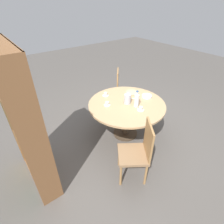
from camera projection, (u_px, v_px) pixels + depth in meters
The scene contains 12 objects.
ground_plane at pixel (125, 133), 3.57m from camera, with size 14.00×14.00×0.00m, color #56514C.
dining_table at pixel (127, 109), 3.23m from camera, with size 1.40×1.40×0.72m.
chair_a at pixel (123, 90), 4.09m from camera, with size 0.59×0.59×0.97m.
chair_b at pixel (138, 151), 2.48m from camera, with size 0.59×0.59×0.97m.
bookshelf at pixel (27, 127), 2.20m from camera, with size 0.99×0.28×1.99m.
coffee_pot at pixel (127, 98), 3.12m from camera, with size 0.12×0.12×0.22m.
water_bottle at pixel (137, 100), 3.02m from camera, with size 0.08×0.08×0.30m.
cake_main at pixel (132, 94), 3.38m from camera, with size 0.25×0.25×0.09m.
cup_a at pixel (107, 104), 3.10m from camera, with size 0.12×0.12×0.07m.
cup_b at pixel (141, 109), 2.97m from camera, with size 0.12×0.12×0.07m.
cup_c at pixel (106, 94), 3.40m from camera, with size 0.12×0.12×0.07m.
plate_stack at pixel (147, 96), 3.35m from camera, with size 0.19×0.19×0.04m.
Camera 1 is at (-1.99, 1.86, 2.36)m, focal length 28.00 mm.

